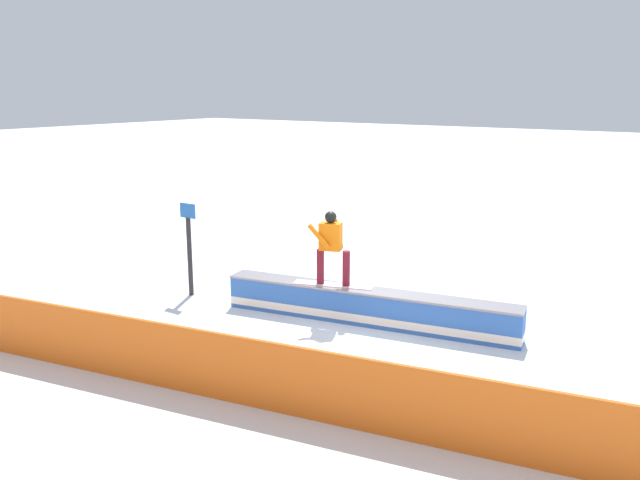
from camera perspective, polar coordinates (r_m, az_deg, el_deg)
name	(u,v)px	position (r m, az deg, el deg)	size (l,w,h in m)	color
ground_plane	(367,323)	(12.35, 4.10, -7.19)	(120.00, 120.00, 0.00)	white
grind_box	(367,308)	(12.25, 4.12, -5.89)	(5.60, 1.51, 0.65)	blue
snowboarder	(331,245)	(12.19, 0.98, -0.47)	(1.54, 0.75, 1.41)	silver
safety_fence	(230,368)	(9.32, -7.81, -10.96)	(12.82, 0.06, 0.99)	orange
trail_marker	(189,247)	(13.92, -11.25, -0.56)	(0.40, 0.10, 1.96)	#262628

